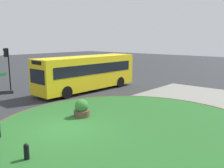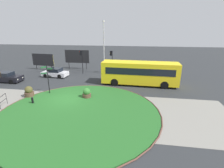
{
  "view_description": "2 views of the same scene",
  "coord_description": "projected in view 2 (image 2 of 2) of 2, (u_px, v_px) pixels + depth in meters",
  "views": [
    {
      "loc": [
        -7.47,
        -9.62,
        4.62
      ],
      "look_at": [
        4.6,
        0.74,
        1.7
      ],
      "focal_mm": 39.46,
      "sensor_mm": 36.0,
      "label": 1
    },
    {
      "loc": [
        7.26,
        -15.51,
        7.25
      ],
      "look_at": [
        4.74,
        1.36,
        1.58
      ],
      "focal_mm": 26.65,
      "sensor_mm": 36.0,
      "label": 2
    }
  ],
  "objects": [
    {
      "name": "ground",
      "position": [
        67.0,
        100.0,
        17.86
      ],
      "size": [
        120.0,
        120.0,
        0.0
      ],
      "primitive_type": "plane",
      "color": "#282B2D"
    },
    {
      "name": "bus_yellow",
      "position": [
        140.0,
        73.0,
        22.23
      ],
      "size": [
        10.1,
        2.83,
        3.1
      ],
      "rotation": [
        0.0,
        0.0,
        3.11
      ],
      "color": "yellow",
      "rests_on": "ground"
    },
    {
      "name": "planter_near_signpost",
      "position": [
        29.0,
        92.0,
        18.5
      ],
      "size": [
        1.0,
        1.0,
        1.24
      ],
      "color": "brown",
      "rests_on": "ground"
    },
    {
      "name": "traffic_light_far",
      "position": [
        111.0,
        57.0,
        27.61
      ],
      "size": [
        0.49,
        0.3,
        3.82
      ],
      "rotation": [
        0.0,
        0.0,
        2.99
      ],
      "color": "black",
      "rests_on": "ground"
    },
    {
      "name": "traffic_light_near",
      "position": [
        81.0,
        57.0,
        27.59
      ],
      "size": [
        0.49,
        0.29,
        3.88
      ],
      "rotation": [
        0.0,
        0.0,
        3.27
      ],
      "color": "black",
      "rests_on": "ground"
    },
    {
      "name": "grass_kerb_ring",
      "position": [
        80.0,
        112.0,
        15.22
      ],
      "size": [
        14.72,
        14.72,
        0.11
      ],
      "primitive_type": "torus",
      "color": "brown",
      "rests_on": "ground"
    },
    {
      "name": "planter_kerbside",
      "position": [
        87.0,
        93.0,
        18.23
      ],
      "size": [
        0.94,
        0.94,
        1.13
      ],
      "color": "brown",
      "rests_on": "ground"
    },
    {
      "name": "bollard_foreground",
      "position": [
        32.0,
        100.0,
        16.77
      ],
      "size": [
        0.2,
        0.2,
        0.73
      ],
      "color": "black",
      "rests_on": "ground"
    },
    {
      "name": "grass_island",
      "position": [
        80.0,
        112.0,
        15.22
      ],
      "size": [
        14.41,
        14.41,
        0.1
      ],
      "primitive_type": "cylinder",
      "color": "#235B23",
      "rests_on": "ground"
    },
    {
      "name": "car_far_lane",
      "position": [
        7.0,
        77.0,
        23.78
      ],
      "size": [
        4.15,
        1.86,
        1.42
      ],
      "rotation": [
        0.0,
        0.0,
        -0.01
      ],
      "color": "black",
      "rests_on": "ground"
    },
    {
      "name": "lamppost_tall",
      "position": [
        104.0,
        46.0,
        26.88
      ],
      "size": [
        0.32,
        0.32,
        8.51
      ],
      "color": "#B7B7BC",
      "rests_on": "ground"
    },
    {
      "name": "signpost_directional",
      "position": [
        48.0,
        76.0,
        18.83
      ],
      "size": [
        1.21,
        1.23,
        3.62
      ],
      "color": "black",
      "rests_on": "ground"
    },
    {
      "name": "billboard_left",
      "position": [
        43.0,
        60.0,
        30.42
      ],
      "size": [
        4.34,
        0.58,
        2.96
      ],
      "rotation": [
        0.0,
        0.0,
        -0.1
      ],
      "color": "black",
      "rests_on": "ground"
    },
    {
      "name": "billboard_right",
      "position": [
        77.0,
        57.0,
        30.82
      ],
      "size": [
        4.61,
        0.15,
        3.57
      ],
      "rotation": [
        0.0,
        0.0,
        0.0
      ],
      "color": "black",
      "rests_on": "ground"
    },
    {
      "name": "car_near_lane",
      "position": [
        55.0,
        73.0,
        26.34
      ],
      "size": [
        4.04,
        2.1,
        1.38
      ],
      "rotation": [
        0.0,
        0.0,
        3.07
      ],
      "color": "silver",
      "rests_on": "ground"
    },
    {
      "name": "sidewalk_paving",
      "position": [
        58.0,
        108.0,
        16.01
      ],
      "size": [
        32.0,
        8.08,
        0.02
      ],
      "primitive_type": "cube",
      "color": "gray",
      "rests_on": "ground"
    }
  ]
}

